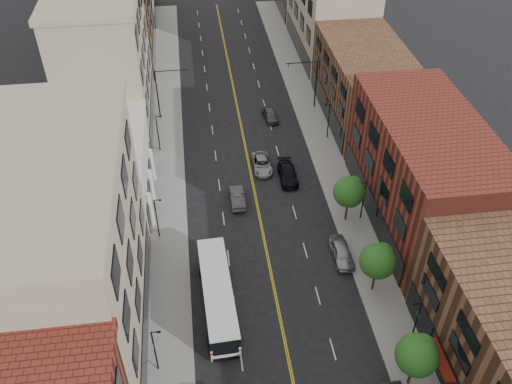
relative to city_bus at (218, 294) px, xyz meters
name	(u,v)px	position (x,y,z in m)	size (l,w,h in m)	color
sidewalk_left	(168,173)	(-4.50, 21.06, -1.71)	(4.00, 110.00, 0.15)	gray
sidewalk_right	(328,160)	(15.50, 21.06, -1.71)	(4.00, 110.00, 0.15)	gray
bldg_l_tanoffice	(70,259)	(-11.50, -0.94, 7.22)	(10.00, 22.00, 18.00)	tan
bldg_l_white	(101,172)	(-11.50, 17.06, 2.22)	(10.00, 14.00, 8.00)	silver
bldg_l_far_a	(106,61)	(-11.50, 34.06, 7.22)	(10.00, 20.00, 18.00)	tan
bldg_l_far_b	(118,14)	(-11.50, 54.06, 5.72)	(10.00, 20.00, 15.00)	brown
bldg_r_mid	(423,171)	(22.50, 10.06, 4.22)	(10.00, 22.00, 12.00)	maroon
bldg_r_far_a	(365,84)	(22.50, 31.06, 3.22)	(10.00, 20.00, 10.00)	brown
bldg_r_far_b	(330,11)	(22.50, 52.06, 5.22)	(10.00, 22.00, 14.00)	tan
tree_r_1	(418,354)	(14.89, -9.87, 2.34)	(3.40, 3.40, 5.59)	black
tree_r_2	(379,260)	(14.89, 0.13, 2.34)	(3.40, 3.40, 5.59)	black
tree_r_3	(350,191)	(14.89, 10.13, 2.34)	(3.40, 3.40, 5.59)	black
lamp_l_1	(155,349)	(-5.45, -5.94, 1.19)	(0.81, 0.55, 5.05)	black
lamp_l_2	(157,216)	(-5.45, 10.06, 1.19)	(0.81, 0.55, 5.05)	black
lamp_l_3	(158,131)	(-5.45, 26.06, 1.19)	(0.81, 0.55, 5.05)	black
lamp_r_1	(416,320)	(16.45, -5.94, 1.19)	(0.81, 0.55, 5.05)	black
lamp_r_2	(363,198)	(16.45, 10.06, 1.19)	(0.81, 0.55, 5.05)	black
lamp_r_3	(328,119)	(16.45, 26.06, 1.19)	(0.81, 0.55, 5.05)	black
signal_mast_left	(162,88)	(-4.77, 34.06, 2.86)	(4.49, 0.18, 7.20)	black
signal_mast_right	(311,79)	(15.77, 34.06, 2.86)	(4.49, 0.18, 7.20)	black
city_bus	(218,294)	(0.00, 0.00, 0.00)	(3.23, 12.04, 3.07)	silver
car_parked_far	(342,253)	(12.90, 4.53, -0.99)	(1.89, 4.69, 1.60)	#9C9FA3
car_lane_behind	(237,197)	(3.33, 14.64, -1.06)	(1.54, 4.42, 1.46)	#444449
car_lane_a	(288,174)	(9.77, 18.14, -1.05)	(2.07, 5.09, 1.48)	black
car_lane_b	(262,164)	(7.00, 20.61, -1.10)	(2.27, 4.93, 1.37)	gray
car_lane_c	(270,115)	(9.72, 31.76, -1.09)	(1.64, 4.08, 1.39)	#46464B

